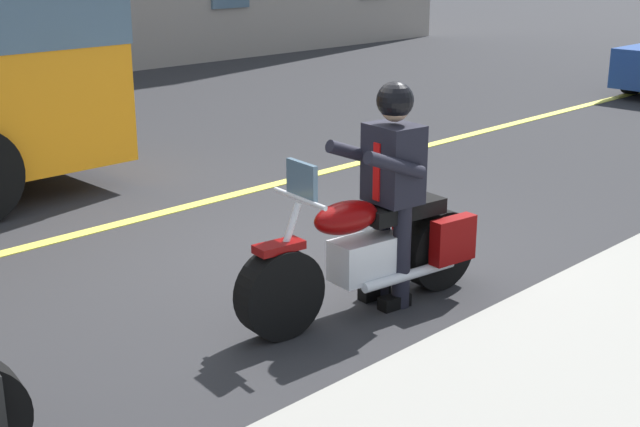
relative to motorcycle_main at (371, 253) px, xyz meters
The scene contains 4 objects.
ground_plane 1.33m from the motorcycle_main, 111.79° to the right, with size 80.00×80.00×0.00m, color #28282B.
lane_center_stripe 3.22m from the motorcycle_main, 98.34° to the right, with size 60.00×0.16×0.01m, color #E5DB4C.
motorcycle_main is the anchor object (origin of this frame).
rider_main 0.61m from the motorcycle_main, behind, with size 0.67×0.61×1.74m.
Camera 1 is at (5.12, 5.30, 2.73)m, focal length 48.79 mm.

